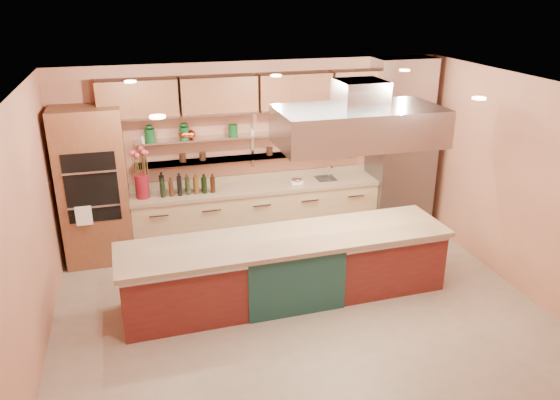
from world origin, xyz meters
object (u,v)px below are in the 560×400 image
object	(u,v)px
flower_vase	(142,186)
green_canister	(233,130)
copper_kettle	(190,134)
refrigerator	(400,167)
island	(287,268)
kitchen_scale	(297,180)

from	to	relation	value
flower_vase	green_canister	size ratio (longest dim) A/B	2.10
copper_kettle	flower_vase	bearing A→B (deg)	-163.87
refrigerator	island	distance (m)	3.04
green_canister	copper_kettle	bearing A→B (deg)	180.00
copper_kettle	kitchen_scale	bearing A→B (deg)	-7.84
island	green_canister	size ratio (longest dim) A/B	24.65
refrigerator	copper_kettle	distance (m)	3.45
kitchen_scale	island	bearing A→B (deg)	-123.56
refrigerator	island	bearing A→B (deg)	-144.46
refrigerator	island	size ratio (longest dim) A/B	0.51
flower_vase	kitchen_scale	distance (m)	2.36
island	green_canister	world-z (taller)	green_canister
refrigerator	flower_vase	distance (m)	4.13
flower_vase	kitchen_scale	bearing A→B (deg)	0.00
island	copper_kettle	size ratio (longest dim) A/B	24.96
island	copper_kettle	bearing A→B (deg)	113.85
flower_vase	green_canister	distance (m)	1.59
green_canister	island	bearing A→B (deg)	-81.49
kitchen_scale	green_canister	bearing A→B (deg)	154.01
kitchen_scale	copper_kettle	bearing A→B (deg)	159.23
flower_vase	copper_kettle	xyz separation A→B (m)	(0.76, 0.22, 0.67)
copper_kettle	green_canister	bearing A→B (deg)	0.00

